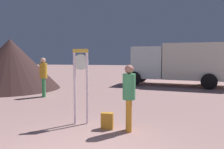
{
  "coord_description": "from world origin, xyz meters",
  "views": [
    {
      "loc": [
        1.15,
        -3.38,
        1.94
      ],
      "look_at": [
        -0.3,
        5.01,
        1.2
      ],
      "focal_mm": 35.28,
      "sensor_mm": 36.0,
      "label": 1
    }
  ],
  "objects_px": {
    "standing_clock": "(81,78)",
    "person_near_clock": "(129,94)",
    "backpack": "(107,121)",
    "box_truck_near": "(183,62)",
    "person_distant": "(43,75)",
    "dome_tent": "(11,64)"
  },
  "relations": [
    {
      "from": "standing_clock",
      "to": "person_near_clock",
      "type": "bearing_deg",
      "value": -15.13
    },
    {
      "from": "backpack",
      "to": "box_truck_near",
      "type": "xyz_separation_m",
      "value": [
        3.19,
        9.07,
        1.3
      ]
    },
    {
      "from": "person_distant",
      "to": "dome_tent",
      "type": "bearing_deg",
      "value": 146.93
    },
    {
      "from": "box_truck_near",
      "to": "person_distant",
      "type": "bearing_deg",
      "value": -143.76
    },
    {
      "from": "person_near_clock",
      "to": "box_truck_near",
      "type": "height_order",
      "value": "box_truck_near"
    },
    {
      "from": "standing_clock",
      "to": "box_truck_near",
      "type": "height_order",
      "value": "box_truck_near"
    },
    {
      "from": "person_near_clock",
      "to": "person_distant",
      "type": "relative_size",
      "value": 0.93
    },
    {
      "from": "standing_clock",
      "to": "person_near_clock",
      "type": "relative_size",
      "value": 1.24
    },
    {
      "from": "person_distant",
      "to": "box_truck_near",
      "type": "bearing_deg",
      "value": 36.24
    },
    {
      "from": "box_truck_near",
      "to": "dome_tent",
      "type": "relative_size",
      "value": 1.23
    },
    {
      "from": "standing_clock",
      "to": "person_distant",
      "type": "distance_m",
      "value": 4.72
    },
    {
      "from": "box_truck_near",
      "to": "person_near_clock",
      "type": "bearing_deg",
      "value": -105.92
    },
    {
      "from": "backpack",
      "to": "box_truck_near",
      "type": "height_order",
      "value": "box_truck_near"
    },
    {
      "from": "standing_clock",
      "to": "dome_tent",
      "type": "relative_size",
      "value": 0.38
    },
    {
      "from": "standing_clock",
      "to": "box_truck_near",
      "type": "bearing_deg",
      "value": 65.47
    },
    {
      "from": "person_near_clock",
      "to": "person_distant",
      "type": "bearing_deg",
      "value": 137.61
    },
    {
      "from": "person_near_clock",
      "to": "box_truck_near",
      "type": "xyz_separation_m",
      "value": [
        2.61,
        9.14,
        0.56
      ]
    },
    {
      "from": "person_near_clock",
      "to": "person_distant",
      "type": "distance_m",
      "value": 5.95
    },
    {
      "from": "standing_clock",
      "to": "person_distant",
      "type": "xyz_separation_m",
      "value": [
        -3.0,
        3.63,
        -0.29
      ]
    },
    {
      "from": "person_near_clock",
      "to": "box_truck_near",
      "type": "relative_size",
      "value": 0.25
    },
    {
      "from": "standing_clock",
      "to": "backpack",
      "type": "height_order",
      "value": "standing_clock"
    },
    {
      "from": "backpack",
      "to": "person_distant",
      "type": "distance_m",
      "value": 5.55
    }
  ]
}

